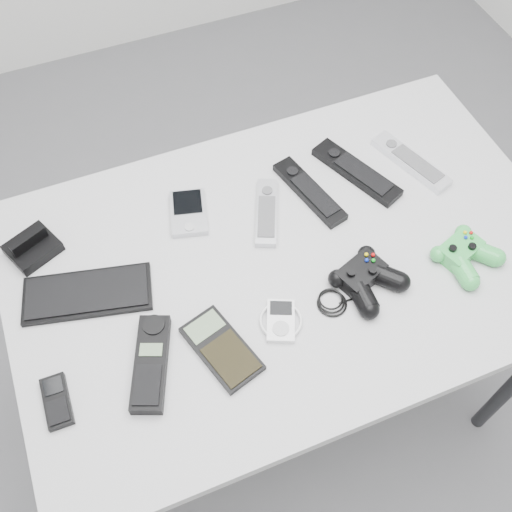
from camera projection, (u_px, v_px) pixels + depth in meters
name	position (u px, v px, depth m)	size (l,w,h in m)	color
floor	(253.00, 379.00, 1.88)	(3.50, 3.50, 0.00)	slate
desk	(289.00, 273.00, 1.28)	(1.14, 0.73, 0.76)	#AFAFB2
pda_keyboard	(87.00, 293.00, 1.16)	(0.25, 0.10, 0.02)	black
dock_bracket	(31.00, 244.00, 1.21)	(0.09, 0.08, 0.05)	black
pda	(188.00, 212.00, 1.27)	(0.08, 0.12, 0.02)	#B2B4BA
remote_silver_a	(267.00, 212.00, 1.27)	(0.04, 0.17, 0.02)	#B2B4BA
remote_black_a	(309.00, 191.00, 1.30)	(0.05, 0.21, 0.02)	black
remote_black_b	(356.00, 171.00, 1.33)	(0.05, 0.22, 0.02)	black
remote_silver_b	(411.00, 161.00, 1.35)	(0.05, 0.20, 0.02)	silver
mobile_phone	(57.00, 401.00, 1.04)	(0.04, 0.10, 0.02)	black
cordless_handset	(151.00, 363.00, 1.08)	(0.06, 0.18, 0.03)	black
calculator	(222.00, 348.00, 1.10)	(0.08, 0.16, 0.02)	black
mp3_player	(281.00, 321.00, 1.13)	(0.08, 0.09, 0.02)	white
controller_black	(366.00, 277.00, 1.17)	(0.22, 0.14, 0.04)	black
controller_green	(465.00, 253.00, 1.20)	(0.12, 0.13, 0.04)	green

